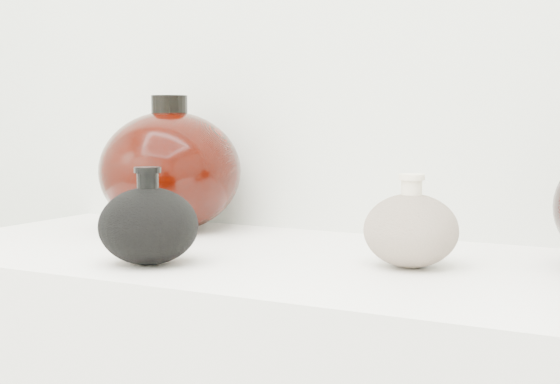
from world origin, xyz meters
The scene contains 3 objects.
black_gourd_vase centered at (-0.15, 0.81, 0.95)m, with size 0.15×0.15×0.13m.
cream_gourd_vase centered at (0.17, 0.95, 0.95)m, with size 0.15×0.15×0.12m.
left_round_pot centered at (-0.31, 1.08, 1.00)m, with size 0.32×0.32×0.23m.
Camera 1 is at (0.49, -0.02, 1.10)m, focal length 50.00 mm.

